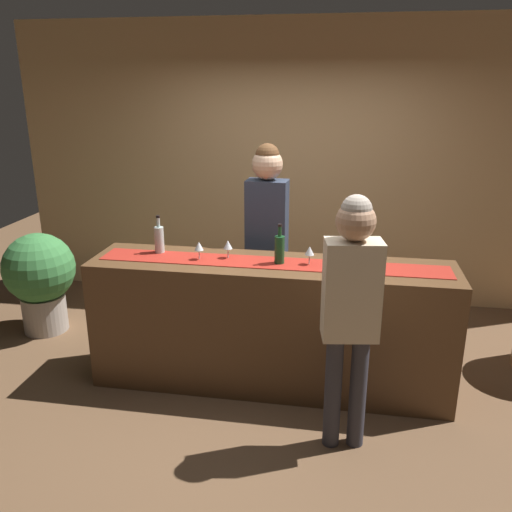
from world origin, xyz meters
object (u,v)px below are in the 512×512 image
(bartender, at_px, (267,225))
(customer_sipping, at_px, (351,299))
(wine_glass_near_customer, at_px, (199,247))
(wine_glass_mid_counter, at_px, (310,251))
(wine_bottle_clear, at_px, (159,239))
(wine_bottle_green, at_px, (280,249))
(wine_glass_far_end, at_px, (228,245))
(potted_plant_tall, at_px, (40,276))

(bartender, relative_size, customer_sipping, 1.08)
(wine_glass_near_customer, xyz_separation_m, wine_glass_mid_counter, (0.83, 0.03, 0.00))
(wine_glass_near_customer, xyz_separation_m, customer_sipping, (1.13, -0.65, -0.08))
(wine_bottle_clear, height_order, bartender, bartender)
(wine_glass_near_customer, bearing_deg, wine_bottle_green, 1.96)
(wine_glass_mid_counter, bearing_deg, wine_glass_far_end, 175.84)
(customer_sipping, bearing_deg, wine_glass_far_end, 133.07)
(wine_bottle_green, bearing_deg, wine_glass_near_customer, -178.04)
(wine_glass_far_end, relative_size, potted_plant_tall, 0.15)
(wine_glass_mid_counter, relative_size, wine_glass_far_end, 1.00)
(wine_bottle_green, distance_m, bartender, 0.60)
(customer_sipping, bearing_deg, bartender, 110.48)
(wine_glass_far_end, relative_size, bartender, 0.08)
(wine_bottle_clear, distance_m, potted_plant_tall, 1.55)
(wine_glass_near_customer, relative_size, bartender, 0.08)
(wine_bottle_green, relative_size, potted_plant_tall, 0.32)
(potted_plant_tall, bearing_deg, customer_sipping, -23.34)
(wine_bottle_clear, bearing_deg, wine_glass_near_customer, -18.12)
(customer_sipping, bearing_deg, wine_bottle_green, 119.02)
(wine_bottle_clear, distance_m, wine_glass_near_customer, 0.37)
(potted_plant_tall, bearing_deg, bartender, 0.41)
(wine_glass_mid_counter, relative_size, customer_sipping, 0.09)
(wine_glass_far_end, xyz_separation_m, customer_sipping, (0.92, -0.72, -0.08))
(wine_glass_far_end, bearing_deg, wine_glass_mid_counter, -4.16)
(wine_bottle_clear, relative_size, wine_glass_near_customer, 2.10)
(wine_glass_mid_counter, bearing_deg, wine_glass_near_customer, -178.19)
(wine_bottle_green, xyz_separation_m, potted_plant_tall, (-2.33, 0.56, -0.56))
(wine_bottle_green, bearing_deg, customer_sipping, -51.98)
(wine_bottle_clear, height_order, potted_plant_tall, wine_bottle_clear)
(customer_sipping, bearing_deg, potted_plant_tall, 147.65)
(bartender, bearing_deg, wine_glass_near_customer, 57.56)
(wine_glass_mid_counter, xyz_separation_m, customer_sipping, (0.30, -0.67, -0.08))
(bartender, distance_m, customer_sipping, 1.43)
(wine_bottle_green, bearing_deg, wine_glass_mid_counter, 1.40)
(bartender, bearing_deg, customer_sipping, 122.49)
(wine_bottle_green, distance_m, wine_glass_far_end, 0.40)
(wine_bottle_green, relative_size, customer_sipping, 0.18)
(wine_glass_mid_counter, height_order, wine_glass_far_end, same)
(wine_glass_far_end, bearing_deg, bartender, 67.44)
(wine_bottle_clear, xyz_separation_m, potted_plant_tall, (-1.37, 0.47, -0.56))
(wine_bottle_green, distance_m, customer_sipping, 0.85)
(bartender, xyz_separation_m, potted_plant_tall, (-2.15, -0.02, -0.59))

